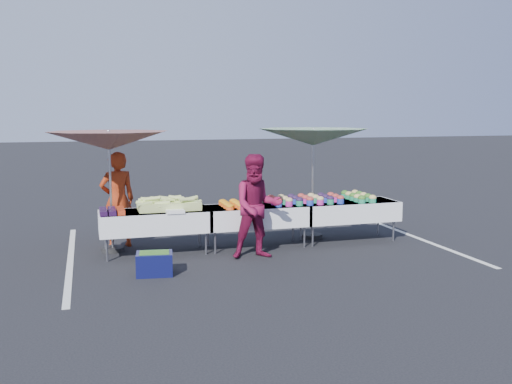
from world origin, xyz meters
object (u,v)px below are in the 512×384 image
object	(u,v)px
customer	(257,207)
umbrella_right	(313,138)
table_right	(347,210)
vendor	(118,200)
storage_bin	(154,263)
table_center	(256,215)
table_left	(155,220)
umbrella_left	(109,142)

from	to	relation	value
customer	umbrella_right	distance (m)	2.14
table_right	customer	size ratio (longest dim) A/B	1.07
table_right	vendor	size ratio (longest dim) A/B	1.08
umbrella_right	storage_bin	bearing A→B (deg)	-152.37
table_center	table_right	size ratio (longest dim) A/B	1.00
table_left	umbrella_right	size ratio (longest dim) A/B	0.71
storage_bin	umbrella_left	bearing A→B (deg)	115.45
table_center	umbrella_right	distance (m)	1.88
table_left	customer	bearing A→B (deg)	-25.15
umbrella_left	storage_bin	world-z (taller)	umbrella_left
table_left	vendor	bearing A→B (deg)	129.01
umbrella_left	storage_bin	size ratio (longest dim) A/B	4.02
table_right	umbrella_left	size ratio (longest dim) A/B	0.80
customer	storage_bin	xyz separation A→B (m)	(-1.77, -0.54, -0.69)
customer	umbrella_left	xyz separation A→B (m)	(-2.30, 1.15, 1.05)
umbrella_left	table_center	bearing A→B (deg)	-9.09
vendor	table_center	bearing A→B (deg)	151.30
table_left	customer	xyz separation A→B (m)	(1.60, -0.75, 0.28)
table_right	table_left	bearing A→B (deg)	180.00
table_center	storage_bin	world-z (taller)	table_center
table_left	customer	distance (m)	1.79
table_left	umbrella_left	bearing A→B (deg)	150.26
vendor	customer	world-z (taller)	customer
customer	umbrella_right	bearing A→B (deg)	41.66
table_left	umbrella_left	world-z (taller)	umbrella_left
table_left	storage_bin	distance (m)	1.36
vendor	storage_bin	distance (m)	2.15
table_left	umbrella_left	size ratio (longest dim) A/B	0.80
umbrella_right	storage_bin	distance (m)	4.03
table_left	customer	world-z (taller)	customer
table_right	vendor	xyz separation A→B (m)	(-4.18, 0.71, 0.28)
customer	table_right	bearing A→B (deg)	23.87
table_center	umbrella_left	xyz separation A→B (m)	(-2.50, 0.40, 1.33)
table_left	table_right	world-z (taller)	same
table_left	umbrella_left	distance (m)	1.56
table_right	umbrella_right	bearing A→B (deg)	143.86
table_center	table_right	world-z (taller)	same
vendor	table_left	bearing A→B (deg)	116.95
vendor	umbrella_left	size ratio (longest dim) A/B	0.74
storage_bin	table_right	bearing A→B (deg)	26.78
table_right	umbrella_left	bearing A→B (deg)	174.69
vendor	customer	xyz separation A→B (m)	(2.17, -1.46, 0.01)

